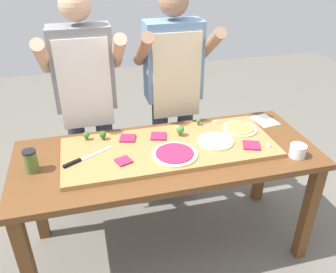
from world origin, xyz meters
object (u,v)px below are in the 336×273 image
(broccoli_floret_back_left, at_px, (180,130))
(cheese_crumble_b, at_px, (178,128))
(broccoli_floret_back_mid, at_px, (86,135))
(broccoli_floret_center_right, at_px, (103,135))
(cook_right, at_px, (173,85))
(pizza_whole_white_garlic, at_px, (216,141))
(flour_cup, at_px, (298,151))
(cook_left, at_px, (86,93))
(cheese_crumble_a, at_px, (215,122))
(cheese_crumble_c, at_px, (269,146))
(sauce_jar, at_px, (31,161))
(pizza_whole_pesto_green, at_px, (240,129))
(pizza_slice_near_left, at_px, (251,145))
(prep_table, at_px, (168,166))
(pizza_whole_beet_magenta, at_px, (175,154))
(broccoli_floret_front_mid, at_px, (198,121))
(pizza_slice_far_right, at_px, (158,136))
(pizza_slice_far_left, at_px, (124,161))
(pizza_slice_near_right, at_px, (128,138))
(recipe_note, at_px, (265,120))

(broccoli_floret_back_left, relative_size, cheese_crumble_b, 3.45)
(broccoli_floret_back_mid, bearing_deg, broccoli_floret_center_right, -12.41)
(cook_right, bearing_deg, pizza_whole_white_garlic, -77.44)
(flour_cup, height_order, cook_left, cook_left)
(cheese_crumble_a, bearing_deg, cheese_crumble_c, -61.43)
(cheese_crumble_b, relative_size, sauce_jar, 0.15)
(pizza_whole_pesto_green, relative_size, pizza_slice_near_left, 2.24)
(prep_table, relative_size, broccoli_floret_back_mid, 33.03)
(pizza_whole_pesto_green, xyz_separation_m, pizza_whole_beet_magenta, (-0.51, -0.19, 0.00))
(pizza_whole_white_garlic, relative_size, flour_cup, 2.36)
(pizza_whole_white_garlic, height_order, cheese_crumble_c, same)
(broccoli_floret_front_mid, bearing_deg, cook_right, 106.76)
(pizza_whole_white_garlic, bearing_deg, pizza_slice_far_right, 155.03)
(broccoli_floret_center_right, relative_size, cheese_crumble_a, 3.38)
(cook_left, bearing_deg, prep_table, -51.59)
(cheese_crumble_c, bearing_deg, pizza_slice_far_left, 176.14)
(pizza_slice_near_left, distance_m, cook_right, 0.75)
(broccoli_floret_center_right, height_order, cheese_crumble_a, broccoli_floret_center_right)
(broccoli_floret_front_mid, xyz_separation_m, sauce_jar, (-1.06, -0.24, 0.01))
(broccoli_floret_center_right, height_order, cook_left, cook_left)
(pizza_slice_near_right, distance_m, cheese_crumble_b, 0.35)
(pizza_whole_white_garlic, distance_m, cheese_crumble_c, 0.32)
(cook_right, bearing_deg, broccoli_floret_back_mid, -153.76)
(pizza_slice_near_left, xyz_separation_m, broccoli_floret_back_left, (-0.39, 0.24, 0.03))
(pizza_slice_near_left, distance_m, broccoli_floret_back_left, 0.46)
(broccoli_floret_back_left, bearing_deg, pizza_slice_near_left, -31.67)
(broccoli_floret_center_right, xyz_separation_m, cook_right, (0.55, 0.34, 0.15))
(broccoli_floret_center_right, xyz_separation_m, broccoli_floret_front_mid, (0.65, 0.03, -0.00))
(cheese_crumble_b, bearing_deg, pizza_slice_near_left, -41.04)
(pizza_slice_far_left, xyz_separation_m, recipe_note, (1.06, 0.32, -0.03))
(pizza_slice_far_right, relative_size, flour_cup, 1.01)
(pizza_slice_far_right, bearing_deg, prep_table, -81.90)
(cook_left, relative_size, cook_right, 1.00)
(pizza_whole_pesto_green, height_order, broccoli_floret_back_left, broccoli_floret_back_left)
(cheese_crumble_c, bearing_deg, recipe_note, 64.79)
(broccoli_floret_back_left, relative_size, flour_cup, 0.71)
(prep_table, relative_size, cheese_crumble_a, 110.78)
(pizza_slice_far_left, height_order, flour_cup, flour_cup)
(pizza_slice_far_right, height_order, cheese_crumble_c, cheese_crumble_c)
(pizza_whole_beet_magenta, distance_m, broccoli_floret_center_right, 0.49)
(broccoli_floret_back_left, relative_size, cheese_crumble_c, 4.22)
(pizza_slice_far_right, bearing_deg, pizza_whole_pesto_green, -4.09)
(pizza_whole_white_garlic, xyz_separation_m, broccoli_floret_center_right, (-0.68, 0.21, 0.03))
(broccoli_floret_center_right, xyz_separation_m, flour_cup, (1.11, -0.44, -0.03))
(pizza_slice_far_right, xyz_separation_m, recipe_note, (0.80, 0.09, -0.03))
(broccoli_floret_back_left, height_order, cheese_crumble_b, broccoli_floret_back_left)
(cook_right, bearing_deg, prep_table, -108.63)
(pizza_whole_beet_magenta, xyz_separation_m, cook_right, (0.16, 0.63, 0.18))
(pizza_slice_near_left, relative_size, recipe_note, 0.54)
(cheese_crumble_b, bearing_deg, pizza_slice_near_right, -171.69)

